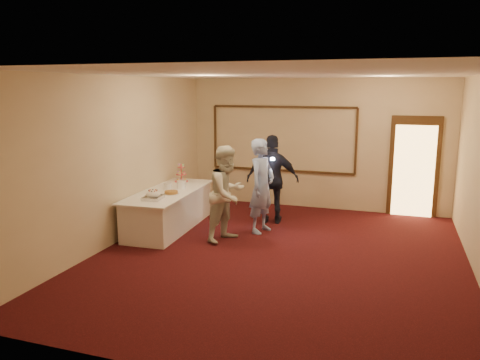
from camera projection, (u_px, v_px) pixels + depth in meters
name	position (u px, v px, depth m)	size (l,w,h in m)	color
floor	(279.00, 257.00, 7.84)	(7.00, 7.00, 0.00)	black
room_walls	(281.00, 136.00, 7.45)	(6.04, 7.04, 3.02)	beige
wall_molding	(282.00, 139.00, 11.01)	(3.45, 0.04, 1.55)	#35230F
doorway	(414.00, 167.00, 10.18)	(1.05, 0.07, 2.20)	#35230F
buffet_table	(169.00, 209.00, 9.39)	(1.12, 2.63, 0.77)	white
pavlova_tray	(153.00, 195.00, 8.59)	(0.37, 0.47, 0.17)	#B6B8BE
cupcake_stand	(181.00, 175.00, 10.19)	(0.29, 0.29, 0.43)	#E34650
plate_stack_a	(168.00, 186.00, 9.40)	(0.17, 0.17, 0.14)	white
plate_stack_b	(181.00, 185.00, 9.51)	(0.19, 0.19, 0.16)	white
tart	(171.00, 193.00, 9.01)	(0.30, 0.30, 0.06)	white
man	(262.00, 186.00, 9.05)	(0.67, 0.44, 1.83)	#8EA8E8
woman	(227.00, 194.00, 8.54)	(0.86, 0.67, 1.76)	beige
guest	(273.00, 179.00, 9.67)	(1.08, 0.45, 1.84)	black
camera_flash	(273.00, 159.00, 9.32)	(0.07, 0.04, 0.05)	white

